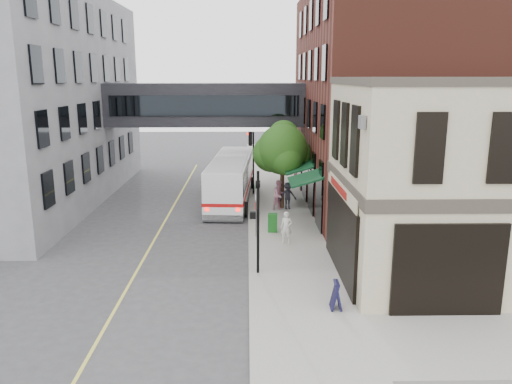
{
  "coord_description": "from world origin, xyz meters",
  "views": [
    {
      "loc": [
        -0.05,
        -18.33,
        8.48
      ],
      "look_at": [
        0.33,
        2.99,
        3.52
      ],
      "focal_mm": 35.0,
      "sensor_mm": 36.0,
      "label": 1
    }
  ],
  "objects_px": {
    "pedestrian_c": "(288,196)",
    "newspaper_box": "(273,223)",
    "bus": "(231,177)",
    "pedestrian_a": "(286,227)",
    "pedestrian_b": "(279,195)",
    "sandwich_board": "(336,295)"
  },
  "relations": [
    {
      "from": "pedestrian_a",
      "to": "pedestrian_c",
      "type": "relative_size",
      "value": 0.94
    },
    {
      "from": "newspaper_box",
      "to": "bus",
      "type": "bearing_deg",
      "value": 111.95
    },
    {
      "from": "pedestrian_b",
      "to": "newspaper_box",
      "type": "distance_m",
      "value": 4.68
    },
    {
      "from": "pedestrian_a",
      "to": "pedestrian_b",
      "type": "bearing_deg",
      "value": 101.19
    },
    {
      "from": "pedestrian_c",
      "to": "pedestrian_a",
      "type": "bearing_deg",
      "value": -108.85
    },
    {
      "from": "newspaper_box",
      "to": "sandwich_board",
      "type": "relative_size",
      "value": 0.96
    },
    {
      "from": "pedestrian_c",
      "to": "newspaper_box",
      "type": "xyz_separation_m",
      "value": [
        -1.22,
        -4.77,
        -0.37
      ]
    },
    {
      "from": "bus",
      "to": "pedestrian_c",
      "type": "relative_size",
      "value": 6.44
    },
    {
      "from": "pedestrian_c",
      "to": "newspaper_box",
      "type": "relative_size",
      "value": 1.72
    },
    {
      "from": "pedestrian_b",
      "to": "pedestrian_c",
      "type": "distance_m",
      "value": 0.59
    },
    {
      "from": "newspaper_box",
      "to": "sandwich_board",
      "type": "height_order",
      "value": "sandwich_board"
    },
    {
      "from": "pedestrian_a",
      "to": "sandwich_board",
      "type": "relative_size",
      "value": 1.55
    },
    {
      "from": "sandwich_board",
      "to": "bus",
      "type": "bearing_deg",
      "value": 106.31
    },
    {
      "from": "pedestrian_a",
      "to": "sandwich_board",
      "type": "xyz_separation_m",
      "value": [
        1.25,
        -7.44,
        -0.29
      ]
    },
    {
      "from": "sandwich_board",
      "to": "newspaper_box",
      "type": "bearing_deg",
      "value": 103.06
    },
    {
      "from": "pedestrian_c",
      "to": "sandwich_board",
      "type": "bearing_deg",
      "value": -100.99
    },
    {
      "from": "pedestrian_b",
      "to": "bus",
      "type": "bearing_deg",
      "value": 104.83
    },
    {
      "from": "newspaper_box",
      "to": "sandwich_board",
      "type": "xyz_separation_m",
      "value": [
        1.85,
        -9.36,
        0.02
      ]
    },
    {
      "from": "pedestrian_a",
      "to": "pedestrian_c",
      "type": "xyz_separation_m",
      "value": [
        0.62,
        6.69,
        0.05
      ]
    },
    {
      "from": "pedestrian_b",
      "to": "pedestrian_c",
      "type": "relative_size",
      "value": 1.1
    },
    {
      "from": "pedestrian_a",
      "to": "pedestrian_b",
      "type": "distance_m",
      "value": 6.53
    },
    {
      "from": "pedestrian_a",
      "to": "newspaper_box",
      "type": "bearing_deg",
      "value": 119.13
    }
  ]
}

